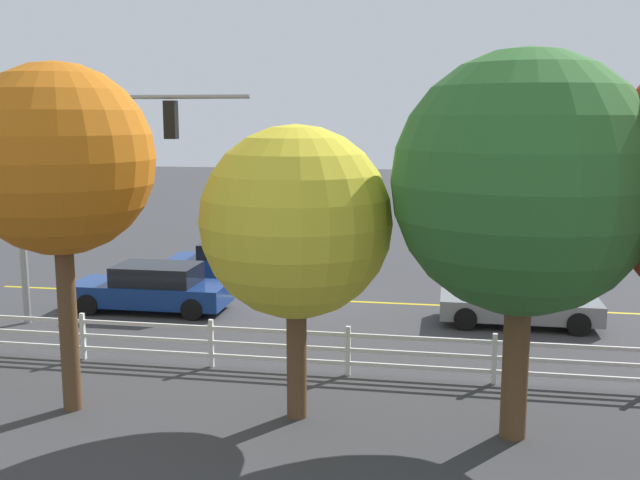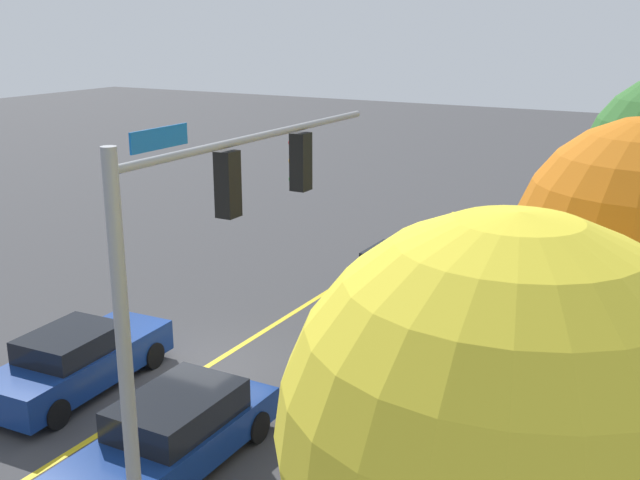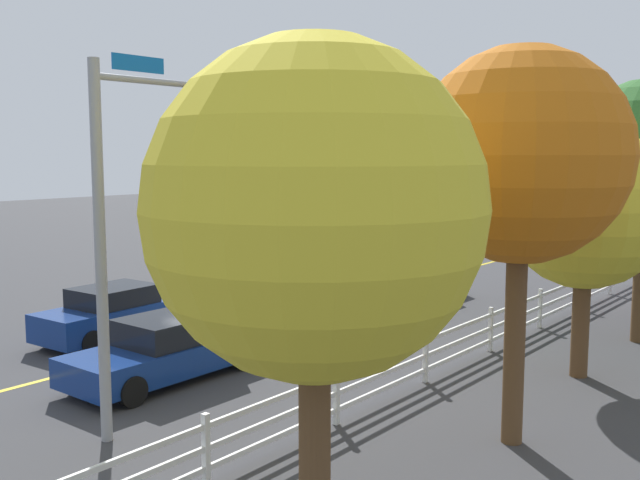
# 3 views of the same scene
# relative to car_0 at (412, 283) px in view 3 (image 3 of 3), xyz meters

# --- Properties ---
(ground_plane) EXTENTS (120.00, 120.00, 0.00)m
(ground_plane) POSITION_rel_car_0_xyz_m (7.26, -1.76, -0.63)
(ground_plane) COLOR #38383A
(lane_center_stripe) EXTENTS (28.00, 0.16, 0.01)m
(lane_center_stripe) POSITION_rel_car_0_xyz_m (3.26, -1.76, -0.62)
(lane_center_stripe) COLOR gold
(lane_center_stripe) RESTS_ON ground_plane
(signal_assembly) EXTENTS (6.79, 0.37, 6.78)m
(signal_assembly) POSITION_rel_car_0_xyz_m (12.10, 2.27, 4.13)
(signal_assembly) COLOR gray
(signal_assembly) RESTS_ON ground_plane
(car_0) EXTENTS (4.41, 1.91, 1.33)m
(car_0) POSITION_rel_car_0_xyz_m (0.00, 0.00, 0.00)
(car_0) COLOR slate
(car_0) RESTS_ON ground_plane
(car_1) EXTENTS (4.77, 2.03, 1.47)m
(car_1) POSITION_rel_car_0_xyz_m (9.43, -3.59, 0.08)
(car_1) COLOR navy
(car_1) RESTS_ON ground_plane
(car_2) EXTENTS (4.77, 1.93, 1.43)m
(car_2) POSITION_rel_car_0_xyz_m (10.91, 0.36, 0.07)
(car_2) COLOR navy
(car_2) RESTS_ON ground_plane
(white_rail_fence) EXTENTS (26.10, 0.10, 1.15)m
(white_rail_fence) POSITION_rel_car_0_xyz_m (4.26, 4.99, -0.02)
(white_rail_fence) COLOR white
(white_rail_fence) RESTS_ON ground_plane
(tree_0) EXTENTS (3.66, 3.66, 5.71)m
(tree_0) POSITION_rel_car_0_xyz_m (4.93, 7.49, 3.23)
(tree_0) COLOR brown
(tree_0) RESTS_ON ground_plane
(tree_1) EXTENTS (4.29, 4.29, 6.53)m
(tree_1) POSITION_rel_car_0_xyz_m (14.24, 7.32, 3.74)
(tree_1) COLOR brown
(tree_1) RESTS_ON ground_plane
(tree_4) EXTENTS (3.69, 3.69, 6.88)m
(tree_4) POSITION_rel_car_0_xyz_m (9.48, 7.91, 4.38)
(tree_4) COLOR brown
(tree_4) RESTS_ON ground_plane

